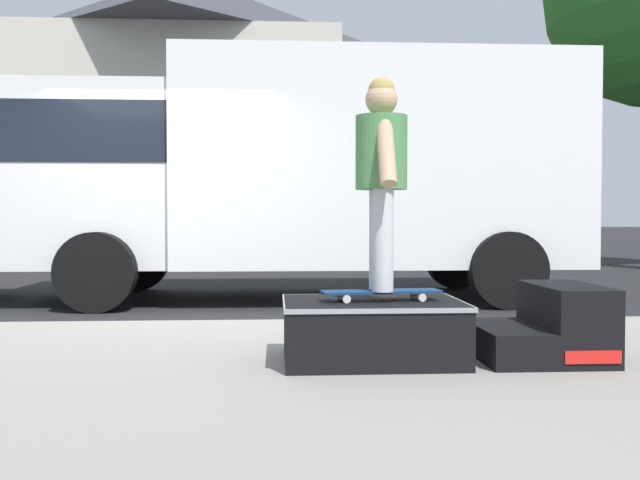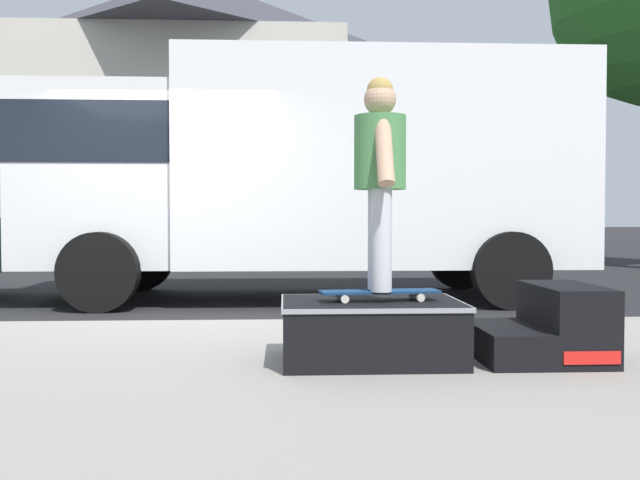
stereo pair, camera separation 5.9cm
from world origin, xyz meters
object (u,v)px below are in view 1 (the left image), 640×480
Objects in this scene: box_truck at (300,168)px; skateboard at (381,292)px; skater_kid at (381,165)px; kicker_ramp at (548,328)px; skate_box at (372,329)px.

skateboard is at bearing -85.40° from box_truck.
skateboard is 0.58× the size of skater_kid.
kicker_ramp is 0.59× the size of skater_kid.
skateboard is 0.83m from skater_kid.
skateboard is (-1.12, -0.01, 0.25)m from kicker_ramp.
skate_box is 1.43× the size of kicker_ramp.
skate_box is 1.46× the size of skateboard.
skater_kid is (0.00, 0.00, 0.83)m from skateboard.
skater_kid reaches higher than skateboard.
skate_box is at bearing 166.48° from skateboard.
kicker_ramp reaches higher than skate_box.
kicker_ramp is (1.18, -0.00, -0.01)m from skate_box.
skate_box is 0.84× the size of skater_kid.
skateboard is 4.80m from box_truck.
box_truck reaches higher than kicker_ramp.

